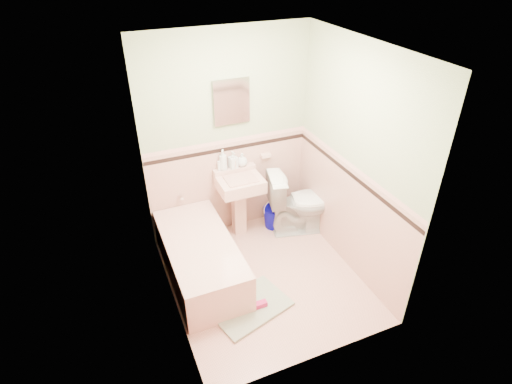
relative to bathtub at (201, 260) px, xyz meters
name	(u,v)px	position (x,y,z in m)	size (l,w,h in m)	color
floor	(265,279)	(0.63, -0.33, -0.23)	(2.20, 2.20, 0.00)	#E7A997
ceiling	(268,48)	(0.63, -0.33, 2.27)	(2.20, 2.20, 0.00)	white
wall_back	(228,138)	(0.63, 0.77, 1.02)	(2.50, 2.50, 0.00)	beige
wall_front	(326,252)	(0.63, -1.43, 1.02)	(2.50, 2.50, 0.00)	beige
wall_left	(162,205)	(-0.37, -0.33, 1.02)	(2.50, 2.50, 0.00)	beige
wall_right	(354,163)	(1.63, -0.33, 1.02)	(2.50, 2.50, 0.00)	beige
wainscot_back	(230,186)	(0.63, 0.76, 0.38)	(2.00, 2.00, 0.00)	#EAAE9C
wainscot_front	(318,311)	(0.63, -1.42, 0.38)	(2.00, 2.00, 0.00)	#EAAE9C
wainscot_left	(172,261)	(-0.36, -0.33, 0.38)	(2.20, 2.20, 0.00)	#EAAE9C
wainscot_right	(346,215)	(1.62, -0.33, 0.38)	(2.20, 2.20, 0.00)	#EAAE9C
accent_back	(229,149)	(0.63, 0.75, 0.90)	(2.00, 2.00, 0.00)	black
accent_front	(323,263)	(0.63, -1.41, 0.90)	(2.00, 2.00, 0.00)	black
accent_left	(166,217)	(-0.35, -0.33, 0.89)	(2.20, 2.20, 0.00)	black
accent_right	(351,175)	(1.61, -0.33, 0.89)	(2.20, 2.20, 0.00)	black
cap_back	(228,141)	(0.63, 0.75, 0.99)	(2.00, 2.00, 0.00)	#E7A89D
cap_front	(324,254)	(0.63, -1.41, 0.99)	(2.00, 2.00, 0.00)	#E7A89D
cap_left	(165,208)	(-0.35, -0.33, 1.00)	(2.20, 2.20, 0.00)	#E7A89D
cap_right	(352,166)	(1.61, -0.33, 1.00)	(2.20, 2.20, 0.00)	#E7A89D
bathtub	(201,260)	(0.00, 0.00, 0.00)	(0.70, 1.50, 0.45)	#E2AC9C
tub_faucet	(181,196)	(0.00, 0.72, 0.41)	(0.04, 0.04, 0.12)	silver
sink	(240,207)	(0.68, 0.53, 0.19)	(0.53, 0.48, 0.83)	#E2AC9C
sink_faucet	(235,164)	(0.68, 0.67, 0.72)	(0.02, 0.02, 0.10)	silver
medicine_cabinet	(231,101)	(0.68, 0.74, 1.47)	(0.40, 0.04, 0.49)	white
soap_dish	(266,155)	(1.10, 0.73, 0.72)	(0.12, 0.07, 0.04)	#E2AC9C
soap_bottle_left	(223,160)	(0.54, 0.71, 0.79)	(0.10, 0.10, 0.26)	#B2B2B2
soap_bottle_mid	(233,160)	(0.67, 0.71, 0.76)	(0.10, 0.10, 0.21)	#B2B2B2
soap_bottle_right	(242,160)	(0.78, 0.71, 0.74)	(0.13, 0.13, 0.17)	#B2B2B2
tube	(219,166)	(0.49, 0.71, 0.72)	(0.04, 0.04, 0.12)	white
toilet	(300,202)	(1.41, 0.33, 0.19)	(0.47, 0.82, 0.83)	white
bucket	(274,217)	(1.14, 0.52, -0.08)	(0.28, 0.28, 0.28)	#030293
bath_mat	(250,307)	(0.32, -0.66, -0.21)	(0.78, 0.52, 0.03)	gray
shoe	(260,304)	(0.41, -0.71, -0.17)	(0.14, 0.06, 0.05)	#BF1E59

